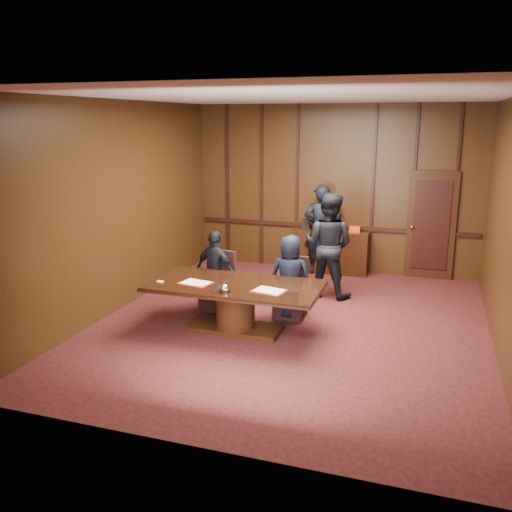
{
  "coord_description": "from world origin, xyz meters",
  "views": [
    {
      "loc": [
        2.01,
        -7.85,
        3.18
      ],
      "look_at": [
        -0.63,
        0.14,
        1.05
      ],
      "focal_mm": 38.0,
      "sensor_mm": 36.0,
      "label": 1
    }
  ],
  "objects_px": {
    "sideboard": "(330,250)",
    "signatory_right": "(290,277)",
    "conference_table": "(235,299)",
    "signatory_left": "(216,271)",
    "witness_left": "(320,230)",
    "witness_right": "(328,245)"
  },
  "relations": [
    {
      "from": "sideboard",
      "to": "signatory_right",
      "type": "height_order",
      "value": "sideboard"
    },
    {
      "from": "signatory_left",
      "to": "witness_left",
      "type": "height_order",
      "value": "witness_left"
    },
    {
      "from": "witness_right",
      "to": "conference_table",
      "type": "bearing_deg",
      "value": 77.02
    },
    {
      "from": "conference_table",
      "to": "signatory_left",
      "type": "height_order",
      "value": "signatory_left"
    },
    {
      "from": "signatory_left",
      "to": "conference_table",
      "type": "bearing_deg",
      "value": 147.39
    },
    {
      "from": "signatory_right",
      "to": "signatory_left",
      "type": "bearing_deg",
      "value": -2.23
    },
    {
      "from": "sideboard",
      "to": "conference_table",
      "type": "distance_m",
      "value": 3.83
    },
    {
      "from": "sideboard",
      "to": "signatory_left",
      "type": "relative_size",
      "value": 1.16
    },
    {
      "from": "conference_table",
      "to": "signatory_right",
      "type": "relative_size",
      "value": 1.88
    },
    {
      "from": "signatory_right",
      "to": "witness_left",
      "type": "height_order",
      "value": "witness_left"
    },
    {
      "from": "signatory_left",
      "to": "witness_right",
      "type": "xyz_separation_m",
      "value": [
        1.65,
        1.37,
        0.27
      ]
    },
    {
      "from": "signatory_right",
      "to": "witness_left",
      "type": "relative_size",
      "value": 0.74
    },
    {
      "from": "sideboard",
      "to": "signatory_left",
      "type": "height_order",
      "value": "sideboard"
    },
    {
      "from": "witness_right",
      "to": "sideboard",
      "type": "bearing_deg",
      "value": -69.19
    },
    {
      "from": "sideboard",
      "to": "conference_table",
      "type": "xyz_separation_m",
      "value": [
        -0.75,
        -3.76,
        0.02
      ]
    },
    {
      "from": "sideboard",
      "to": "signatory_left",
      "type": "distance_m",
      "value": 3.28
    },
    {
      "from": "conference_table",
      "to": "signatory_left",
      "type": "xyz_separation_m",
      "value": [
        -0.65,
        0.8,
        0.18
      ]
    },
    {
      "from": "sideboard",
      "to": "witness_right",
      "type": "bearing_deg",
      "value": -80.99
    },
    {
      "from": "signatory_right",
      "to": "witness_right",
      "type": "bearing_deg",
      "value": -106.65
    },
    {
      "from": "conference_table",
      "to": "signatory_left",
      "type": "distance_m",
      "value": 1.05
    },
    {
      "from": "signatory_left",
      "to": "signatory_right",
      "type": "distance_m",
      "value": 1.3
    },
    {
      "from": "signatory_left",
      "to": "signatory_right",
      "type": "bearing_deg",
      "value": -161.7
    }
  ]
}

